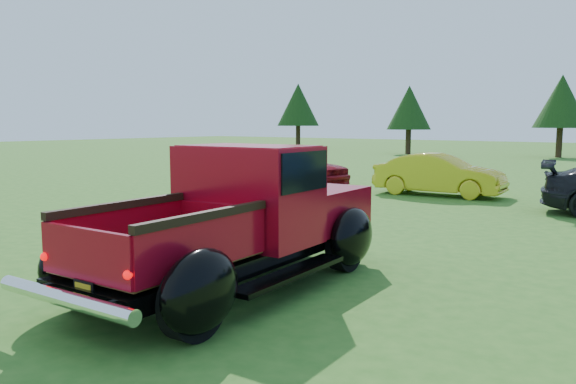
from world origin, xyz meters
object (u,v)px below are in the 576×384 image
object	(u,v)px
tree_far_west	(298,105)
pickup_truck	(249,217)
tree_mid_left	(562,101)
show_car_yellow	(439,175)
tree_west	(409,108)
show_car_red	(295,166)

from	to	relation	value
tree_far_west	pickup_truck	xyz separation A→B (m)	(21.81, -30.74, -2.66)
tree_mid_left	show_car_yellow	distance (m)	21.92
tree_far_west	tree_mid_left	bearing A→B (deg)	3.01
tree_mid_left	pickup_truck	xyz separation A→B (m)	(2.81, -31.74, -2.53)
tree_west	pickup_truck	size ratio (longest dim) A/B	0.92
tree_far_west	show_car_yellow	distance (m)	29.14
tree_west	tree_mid_left	size ratio (longest dim) A/B	0.92
tree_west	tree_mid_left	bearing A→B (deg)	12.53
show_car_red	show_car_yellow	bearing A→B (deg)	-75.41
tree_west	tree_mid_left	xyz separation A→B (m)	(9.00, 2.00, 0.27)
tree_west	show_car_yellow	world-z (taller)	tree_west
show_car_red	show_car_yellow	distance (m)	4.83
tree_far_west	pickup_truck	size ratio (longest dim) A/B	1.05
tree_west	show_car_red	bearing A→B (deg)	-74.79
show_car_yellow	pickup_truck	bearing A→B (deg)	-176.71
show_car_red	show_car_yellow	size ratio (longest dim) A/B	1.07
tree_far_west	tree_mid_left	size ratio (longest dim) A/B	1.04
pickup_truck	show_car_red	xyz separation A→B (m)	(-6.31, 9.52, -0.19)
pickup_truck	tree_far_west	bearing A→B (deg)	121.73
show_car_red	tree_west	bearing A→B (deg)	23.62
tree_west	show_car_red	size ratio (longest dim) A/B	1.18
tree_mid_left	show_car_yellow	bearing A→B (deg)	-86.56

